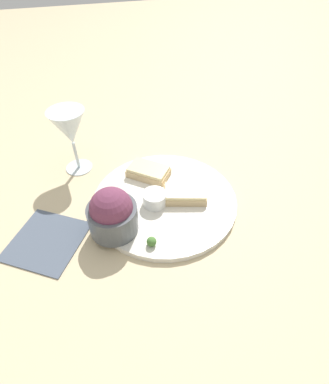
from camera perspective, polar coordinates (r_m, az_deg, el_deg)
ground_plane at (r=0.71m, az=0.00°, el=-1.97°), size 4.00×4.00×0.00m
dinner_plate at (r=0.71m, az=0.00°, el=-1.57°), size 0.33×0.33×0.01m
salad_bowl at (r=0.61m, az=-9.94°, el=-4.04°), size 0.10×0.10×0.11m
sauce_ramekin at (r=0.68m, az=-1.90°, el=-1.16°), size 0.05×0.05×0.03m
cheese_toast_near at (r=0.69m, az=3.93°, el=-0.39°), size 0.11×0.08×0.03m
cheese_toast_far at (r=0.75m, az=-3.08°, el=3.90°), size 0.12×0.11×0.03m
wine_glass at (r=0.77m, az=-17.63°, el=11.33°), size 0.09×0.09×0.17m
garnish at (r=0.61m, az=-2.48°, el=-9.42°), size 0.02×0.02×0.02m
napkin at (r=0.68m, az=-21.54°, el=-8.58°), size 0.20×0.20×0.01m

